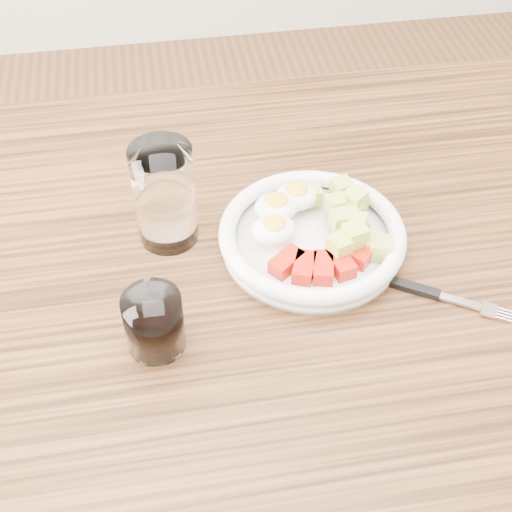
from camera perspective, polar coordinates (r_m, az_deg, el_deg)
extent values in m
cube|color=#5B3519|center=(0.92, 0.72, -2.54)|extent=(1.50, 0.90, 0.04)
cylinder|color=white|center=(0.94, 4.46, 1.04)|extent=(0.24, 0.24, 0.01)
torus|color=white|center=(0.93, 4.52, 1.83)|extent=(0.24, 0.24, 0.02)
cube|color=#B81A0B|center=(0.89, 2.46, -0.50)|extent=(0.05, 0.05, 0.02)
cube|color=#B81A0B|center=(0.88, 3.87, -0.94)|extent=(0.04, 0.05, 0.02)
cube|color=#B81A0B|center=(0.89, 5.39, -0.97)|extent=(0.03, 0.05, 0.02)
cube|color=#B81A0B|center=(0.89, 6.76, -0.58)|extent=(0.03, 0.05, 0.02)
cube|color=#B81A0B|center=(0.91, 7.77, 0.15)|extent=(0.05, 0.05, 0.02)
ellipsoid|color=white|center=(0.94, 1.63, 3.93)|extent=(0.06, 0.05, 0.03)
ellipsoid|color=yellow|center=(0.93, 1.65, 4.51)|extent=(0.03, 0.03, 0.01)
ellipsoid|color=white|center=(0.96, 3.23, 4.79)|extent=(0.06, 0.05, 0.03)
ellipsoid|color=yellow|center=(0.95, 3.26, 5.36)|extent=(0.03, 0.03, 0.01)
ellipsoid|color=white|center=(0.91, 1.44, 2.08)|extent=(0.06, 0.05, 0.03)
ellipsoid|color=yellow|center=(0.90, 1.45, 2.66)|extent=(0.03, 0.03, 0.01)
cube|color=#C5C94D|center=(0.89, 6.78, 0.77)|extent=(0.03, 0.03, 0.02)
cube|color=#C5C94D|center=(0.95, 7.15, 3.78)|extent=(0.03, 0.03, 0.02)
cube|color=#C5C94D|center=(0.96, 6.72, 4.05)|extent=(0.04, 0.04, 0.03)
cube|color=#C5C94D|center=(0.91, 9.33, 0.89)|extent=(0.02, 0.02, 0.02)
cube|color=#C5C94D|center=(0.94, 6.38, 4.11)|extent=(0.03, 0.03, 0.02)
cube|color=#C5C94D|center=(0.94, 7.90, 4.51)|extent=(0.03, 0.03, 0.02)
cube|color=#C5C94D|center=(0.93, 7.47, 3.41)|extent=(0.03, 0.03, 0.02)
cube|color=#C5C94D|center=(0.97, 6.88, 5.39)|extent=(0.03, 0.03, 0.03)
cube|color=#C5C94D|center=(0.91, 9.85, 0.60)|extent=(0.03, 0.03, 0.03)
cube|color=#C5C94D|center=(0.93, 7.96, 2.14)|extent=(0.03, 0.03, 0.02)
cube|color=#C5C94D|center=(0.89, 6.69, 0.83)|extent=(0.03, 0.03, 0.03)
cube|color=#C5C94D|center=(0.90, 7.91, 1.69)|extent=(0.03, 0.03, 0.03)
cube|color=#C5C94D|center=(0.96, 8.04, 3.90)|extent=(0.03, 0.03, 0.02)
cube|color=#C5C94D|center=(0.93, 6.80, 2.89)|extent=(0.03, 0.03, 0.02)
cube|color=#C5C94D|center=(0.97, 8.21, 4.53)|extent=(0.02, 0.02, 0.02)
cube|color=#C5C94D|center=(0.91, 8.09, 2.62)|extent=(0.03, 0.03, 0.02)
cube|color=#C5C94D|center=(0.97, 4.55, 4.86)|extent=(0.02, 0.02, 0.02)
cube|color=#C5C94D|center=(0.95, 7.53, 3.43)|extent=(0.04, 0.04, 0.03)
cube|color=black|center=(0.91, 11.63, -2.27)|extent=(0.09, 0.06, 0.01)
cube|color=silver|center=(0.91, 16.20, -3.57)|extent=(0.05, 0.04, 0.00)
cube|color=silver|center=(0.91, 18.15, -4.12)|extent=(0.03, 0.03, 0.00)
cylinder|color=silver|center=(0.90, 19.67, -4.91)|extent=(0.03, 0.02, 0.00)
cylinder|color=silver|center=(0.91, 19.71, -4.68)|extent=(0.03, 0.02, 0.00)
cylinder|color=silver|center=(0.91, 19.76, -4.45)|extent=(0.03, 0.02, 0.00)
cylinder|color=silver|center=(0.91, 19.80, -4.23)|extent=(0.03, 0.02, 0.00)
cylinder|color=white|center=(0.91, -7.31, 4.85)|extent=(0.08, 0.08, 0.14)
cylinder|color=white|center=(0.81, -8.16, -5.28)|extent=(0.07, 0.07, 0.08)
cylinder|color=black|center=(0.82, -8.14, -5.36)|extent=(0.06, 0.06, 0.07)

